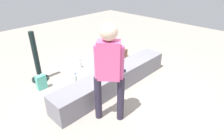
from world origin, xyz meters
The scene contains 13 objects.
ground_plane centered at (0.00, 0.00, 0.00)m, with size 12.00×12.00×0.00m, color #9E9388.
concrete_ledge centered at (0.00, 0.00, 0.20)m, with size 2.88×0.46×0.41m, color gray.
child_seated centered at (0.00, 0.00, 0.62)m, with size 0.28×0.32×0.48m.
adult_standing centered at (-0.73, -0.56, 0.96)m, with size 0.36×0.39×1.60m.
cake_plate centered at (-0.34, 0.02, 0.43)m, with size 0.22×0.22×0.07m.
gift_bag centered at (-1.08, 1.05, 0.16)m, with size 0.20×0.10×0.35m.
railing_post centered at (-0.94, 1.43, 0.42)m, with size 0.36×0.36×1.11m.
water_bottle_near_gift centered at (0.06, 1.25, 0.10)m, with size 0.06×0.06×0.21m.
water_bottle_far_side centered at (-0.45, 0.75, 0.10)m, with size 0.07×0.07×0.23m.
party_cup_red centered at (-0.24, 0.44, 0.06)m, with size 0.08×0.08×0.11m, color red.
cake_box_white centered at (-0.77, 0.42, 0.06)m, with size 0.31×0.30×0.12m, color white.
handbag_black_leather centered at (0.83, 0.65, 0.11)m, with size 0.31×0.10×0.32m.
handbag_brown_canvas centered at (1.23, 0.89, 0.12)m, with size 0.32×0.15×0.35m.
Camera 1 is at (-2.46, -2.29, 2.21)m, focal length 30.37 mm.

